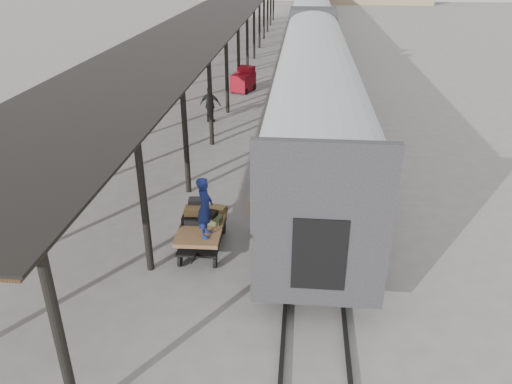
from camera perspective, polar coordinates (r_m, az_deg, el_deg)
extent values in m
plane|color=slate|center=(15.82, -5.19, -4.87)|extent=(160.00, 160.00, 0.00)
cube|color=silver|center=(22.03, 6.66, 11.40)|extent=(3.00, 24.00, 2.90)
cube|color=#28282B|center=(10.93, 7.36, -4.40)|extent=(3.04, 0.22, 3.50)
cube|color=black|center=(21.84, 2.68, 13.84)|extent=(0.04, 22.08, 0.65)
cube|color=black|center=(22.52, 6.44, 7.21)|extent=(2.55, 23.04, 0.50)
cube|color=silver|center=(47.65, 6.30, 19.24)|extent=(3.00, 24.00, 2.90)
cube|color=#28282B|center=(35.86, 6.40, 17.04)|extent=(3.04, 0.22, 3.50)
cube|color=black|center=(47.56, 4.40, 20.39)|extent=(0.04, 22.08, 0.65)
cube|color=black|center=(47.88, 6.19, 17.22)|extent=(2.55, 23.04, 0.50)
cube|color=#28282B|center=(61.68, 6.22, 20.76)|extent=(3.04, 0.22, 3.50)
cube|color=black|center=(73.69, 6.11, 20.27)|extent=(2.55, 23.04, 0.50)
cube|color=black|center=(14.16, 1.90, 1.18)|extent=(0.50, 1.70, 2.00)
imported|color=white|center=(14.22, 1.89, 0.68)|extent=(0.72, 0.89, 1.72)
cube|color=olive|center=(14.38, 0.23, -1.72)|extent=(0.57, 0.25, 0.42)
cube|color=#422B19|center=(38.04, -4.12, 19.77)|extent=(4.60, 64.00, 0.18)
cube|color=black|center=(38.03, -4.12, 19.95)|extent=(4.90, 64.30, 0.06)
cylinder|color=black|center=(38.69, -7.15, 16.76)|extent=(0.20, 0.20, 4.00)
cylinder|color=black|center=(69.08, -1.53, 20.94)|extent=(0.20, 0.20, 4.00)
cylinder|color=black|center=(9.67, -21.54, -15.27)|extent=(0.20, 0.20, 4.00)
cylinder|color=black|center=(38.04, -0.83, 16.79)|extent=(0.20, 0.20, 4.00)
cylinder|color=black|center=(68.72, 2.11, 20.90)|extent=(0.20, 0.20, 4.00)
cube|color=black|center=(48.01, 5.25, 16.27)|extent=(0.10, 150.00, 0.12)
cube|color=black|center=(48.02, 7.04, 16.19)|extent=(0.10, 150.00, 0.12)
cube|color=brown|center=(14.75, -6.17, -3.80)|extent=(1.31, 2.43, 0.12)
cube|color=black|center=(14.92, -6.11, -4.96)|extent=(1.20, 2.33, 0.06)
cylinder|color=black|center=(14.36, -8.68, -7.67)|extent=(0.09, 0.40, 0.40)
cylinder|color=black|center=(14.19, -4.69, -7.89)|extent=(0.09, 0.40, 0.40)
cylinder|color=black|center=(15.94, -7.28, -3.90)|extent=(0.09, 0.40, 0.40)
cylinder|color=black|center=(15.78, -3.70, -4.05)|extent=(0.09, 0.40, 0.40)
cube|color=#323234|center=(15.15, -6.97, -2.27)|extent=(0.69, 0.55, 0.20)
cube|color=olive|center=(15.25, -4.51, -1.98)|extent=(0.58, 0.47, 0.19)
cube|color=black|center=(14.74, -7.33, -3.12)|extent=(0.56, 0.40, 0.22)
cube|color=#4C5231|center=(14.70, -5.07, -3.14)|extent=(0.62, 0.49, 0.20)
cube|color=#47291C|center=(15.02, -6.65, -1.61)|extent=(0.55, 0.42, 0.19)
cube|color=olive|center=(14.69, -7.06, -2.13)|extent=(0.57, 0.42, 0.22)
cube|color=#323234|center=(14.89, -6.81, -1.05)|extent=(0.49, 0.37, 0.16)
cube|color=black|center=(14.66, -5.44, -2.51)|extent=(0.54, 0.46, 0.16)
cube|color=maroon|center=(31.98, -1.47, 12.49)|extent=(1.51, 1.94, 1.02)
cube|color=maroon|center=(32.23, -1.13, 13.84)|extent=(1.13, 0.95, 0.40)
cylinder|color=black|center=(31.73, -2.71, 11.58)|extent=(0.26, 0.43, 0.41)
cylinder|color=black|center=(31.34, -1.19, 11.42)|extent=(0.26, 0.43, 0.41)
cylinder|color=black|center=(32.81, -1.72, 12.08)|extent=(0.26, 0.43, 0.41)
cylinder|color=black|center=(32.44, -0.24, 11.93)|extent=(0.26, 0.43, 0.41)
imported|color=navy|center=(13.69, -5.85, -1.76)|extent=(0.44, 0.66, 1.77)
imported|color=black|center=(26.03, -5.23, 9.91)|extent=(1.12, 0.57, 1.85)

